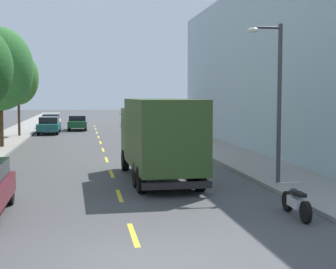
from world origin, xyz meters
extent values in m
plane|color=#424244|center=(0.00, 30.00, 0.00)|extent=(160.00, 160.00, 0.00)
cube|color=gray|center=(-7.10, 28.00, 0.07)|extent=(3.20, 120.00, 0.14)
cube|color=gray|center=(7.10, 28.00, 0.07)|extent=(3.20, 120.00, 0.14)
cube|color=yellow|center=(0.00, 2.00, 0.00)|extent=(0.14, 2.20, 0.01)
cube|color=yellow|center=(0.00, 7.00, 0.00)|extent=(0.14, 2.20, 0.01)
cube|color=yellow|center=(0.00, 12.00, 0.00)|extent=(0.14, 2.20, 0.01)
cube|color=yellow|center=(0.00, 17.00, 0.00)|extent=(0.14, 2.20, 0.01)
cube|color=yellow|center=(0.00, 22.00, 0.00)|extent=(0.14, 2.20, 0.01)
cube|color=yellow|center=(0.00, 27.00, 0.00)|extent=(0.14, 2.20, 0.01)
cube|color=yellow|center=(0.00, 32.00, 0.00)|extent=(0.14, 2.20, 0.01)
cube|color=yellow|center=(0.00, 37.00, 0.00)|extent=(0.14, 2.20, 0.01)
cube|color=yellow|center=(0.00, 42.00, 0.00)|extent=(0.14, 2.20, 0.01)
cube|color=yellow|center=(0.00, 47.00, 0.00)|extent=(0.14, 2.20, 0.01)
cube|color=#9EB7CC|center=(13.70, 20.00, 5.21)|extent=(10.00, 36.00, 10.43)
cylinder|color=#47331E|center=(-6.40, 23.69, 1.63)|extent=(0.25, 0.25, 2.97)
ellipsoid|color=#2D6B2D|center=(-6.40, 23.69, 5.11)|extent=(4.19, 4.19, 5.32)
cylinder|color=#47331E|center=(-6.40, 32.84, 1.67)|extent=(0.20, 0.20, 3.06)
ellipsoid|color=#387028|center=(-6.40, 32.84, 4.84)|extent=(3.29, 3.29, 4.37)
cylinder|color=#38383D|center=(6.10, 7.93, 3.12)|extent=(0.16, 0.16, 5.96)
cylinder|color=#38383D|center=(5.55, 7.93, 5.95)|extent=(1.10, 0.10, 0.10)
ellipsoid|color=silver|center=(5.05, 7.93, 5.85)|extent=(0.44, 0.28, 0.20)
cube|color=#2D471E|center=(1.83, 8.95, 1.98)|extent=(2.53, 5.58, 2.64)
cube|color=#2D471E|center=(1.73, 12.86, 1.76)|extent=(2.35, 1.95, 2.20)
cube|color=black|center=(1.71, 13.76, 2.24)|extent=(2.02, 0.13, 0.97)
cube|color=black|center=(1.89, 6.27, 0.43)|extent=(2.40, 0.22, 0.24)
cylinder|color=black|center=(2.79, 12.94, 0.48)|extent=(0.30, 0.97, 0.96)
cylinder|color=black|center=(0.67, 12.89, 0.48)|extent=(0.30, 0.97, 0.96)
cylinder|color=black|center=(2.92, 7.41, 0.48)|extent=(0.30, 0.97, 0.96)
cylinder|color=black|center=(0.80, 7.36, 0.48)|extent=(0.30, 0.97, 0.96)
cylinder|color=black|center=(2.90, 8.51, 0.48)|extent=(0.30, 0.97, 0.96)
cylinder|color=black|center=(0.78, 8.46, 0.48)|extent=(0.30, 0.97, 0.96)
cube|color=silver|center=(-4.45, 42.82, 0.64)|extent=(1.85, 4.71, 0.62)
cube|color=black|center=(-4.45, 43.19, 1.23)|extent=(1.62, 2.83, 0.55)
cylinder|color=black|center=(-5.24, 41.22, 0.33)|extent=(0.22, 0.66, 0.66)
cylinder|color=black|center=(-3.64, 41.23, 0.33)|extent=(0.22, 0.66, 0.66)
cylinder|color=black|center=(-5.26, 44.41, 0.33)|extent=(0.22, 0.66, 0.66)
cylinder|color=black|center=(-3.66, 44.42, 0.33)|extent=(0.22, 0.66, 0.66)
cube|color=#195B60|center=(-4.23, 36.24, 0.64)|extent=(1.89, 4.73, 0.62)
cube|color=black|center=(-4.23, 36.62, 1.23)|extent=(1.64, 2.84, 0.55)
cylinder|color=black|center=(-5.05, 34.66, 0.33)|extent=(0.23, 0.66, 0.66)
cylinder|color=black|center=(-3.45, 34.63, 0.33)|extent=(0.23, 0.66, 0.66)
cylinder|color=black|center=(-5.01, 37.85, 0.33)|extent=(0.23, 0.66, 0.66)
cylinder|color=black|center=(-3.41, 37.83, 0.33)|extent=(0.23, 0.66, 0.66)
cube|color=#AD1E1E|center=(4.42, 47.55, 0.64)|extent=(1.88, 4.72, 0.62)
cube|color=black|center=(4.41, 47.17, 1.23)|extent=(1.64, 2.84, 0.55)
cylinder|color=black|center=(5.24, 49.13, 0.33)|extent=(0.23, 0.66, 0.66)
cylinder|color=black|center=(3.64, 49.16, 0.33)|extent=(0.23, 0.66, 0.66)
cylinder|color=black|center=(5.20, 45.94, 0.33)|extent=(0.23, 0.66, 0.66)
cylinder|color=black|center=(3.60, 45.96, 0.33)|extent=(0.23, 0.66, 0.66)
cylinder|color=black|center=(-3.52, 6.13, 0.33)|extent=(0.23, 0.66, 0.66)
cube|color=tan|center=(4.30, 35.96, 0.78)|extent=(2.05, 4.84, 0.90)
cube|color=black|center=(4.30, 35.96, 1.58)|extent=(1.78, 2.82, 0.70)
cylinder|color=black|center=(5.20, 37.57, 0.33)|extent=(0.23, 0.66, 0.66)
cylinder|color=black|center=(3.47, 37.61, 0.33)|extent=(0.23, 0.66, 0.66)
cylinder|color=black|center=(5.13, 34.31, 0.33)|extent=(0.23, 0.66, 0.66)
cylinder|color=black|center=(3.40, 34.35, 0.33)|extent=(0.23, 0.66, 0.66)
cube|color=#194C28|center=(-1.80, 40.62, 0.63)|extent=(1.80, 4.50, 0.60)
cube|color=black|center=(-1.80, 40.85, 1.18)|extent=(1.58, 2.16, 0.50)
cylinder|color=black|center=(-2.59, 39.09, 0.33)|extent=(0.22, 0.66, 0.66)
cylinder|color=black|center=(-1.01, 39.09, 0.33)|extent=(0.22, 0.66, 0.66)
cylinder|color=black|center=(-2.59, 42.15, 0.33)|extent=(0.22, 0.66, 0.66)
cylinder|color=black|center=(-1.01, 42.15, 0.33)|extent=(0.22, 0.66, 0.66)
cylinder|color=black|center=(4.79, 3.83, 0.30)|extent=(0.17, 0.61, 0.60)
cylinder|color=black|center=(4.71, 2.38, 0.30)|extent=(0.17, 0.61, 0.60)
cube|color=silver|center=(4.75, 3.11, 0.42)|extent=(0.32, 0.83, 0.28)
ellipsoid|color=black|center=(4.76, 3.28, 0.68)|extent=(0.24, 0.48, 0.22)
cube|color=black|center=(4.74, 2.85, 0.70)|extent=(0.25, 0.53, 0.10)
cylinder|color=silver|center=(4.78, 3.71, 0.88)|extent=(0.62, 0.06, 0.03)
camera|label=1|loc=(-1.18, -10.50, 3.47)|focal=54.95mm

